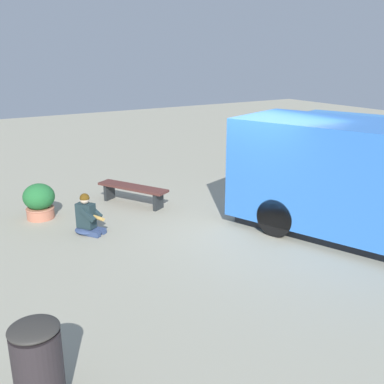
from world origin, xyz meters
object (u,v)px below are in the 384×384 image
Objects in this scene: food_truck at (361,185)px; person_customer at (87,219)px; plaza_bench at (133,190)px; trash_bin at (38,366)px; planter_flowering_far at (39,201)px; planter_flowering_near at (326,157)px.

food_truck is 5.52m from person_customer.
trash_bin is (5.52, -3.57, 0.14)m from plaza_bench.
person_customer is 1.55m from planter_flowering_far.
person_customer is 1.13× the size of planter_flowering_near.
planter_flowering_far is (-1.42, -0.61, 0.09)m from person_customer.
planter_flowering_near reaches higher than plaza_bench.
plaza_bench is (-0.02, -6.75, -0.03)m from planter_flowering_near.
plaza_bench is (-4.23, -2.99, -0.74)m from food_truck.
food_truck is 6.58× the size of person_customer.
trash_bin reaches higher than plaza_bench.
person_customer is at bearing -123.59° from food_truck.
planter_flowering_far reaches higher than planter_flowering_near.
planter_flowering_near is at bearing 138.20° from food_truck.
planter_flowering_far reaches higher than plaza_bench.
food_truck is 6.71m from trash_bin.
plaza_bench is at bearing 84.42° from planter_flowering_far.
food_truck is 6.85m from planter_flowering_far.
trash_bin is at bearing -78.90° from food_truck.
planter_flowering_far is at bearing -130.69° from food_truck.
planter_flowering_near is 0.41× the size of plaza_bench.
food_truck is at bearing 49.31° from planter_flowering_far.
planter_flowering_near is 6.75m from plaza_bench.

